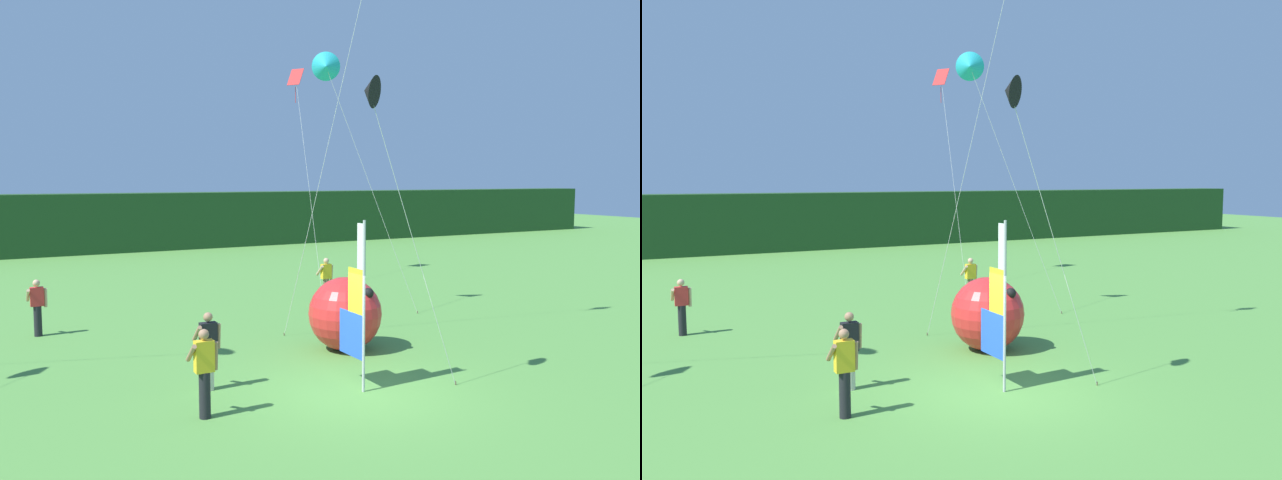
% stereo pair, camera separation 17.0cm
% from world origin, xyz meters
% --- Properties ---
extents(ground_plane, '(120.00, 120.00, 0.00)m').
position_xyz_m(ground_plane, '(0.00, 0.00, 0.00)').
color(ground_plane, '#518E3D').
extents(distant_treeline, '(80.00, 2.40, 3.59)m').
position_xyz_m(distant_treeline, '(0.00, 29.53, 1.79)').
color(distant_treeline, '#1E421E').
rests_on(distant_treeline, ground).
extents(banner_flag, '(0.06, 1.03, 3.67)m').
position_xyz_m(banner_flag, '(0.06, 0.23, 1.76)').
color(banner_flag, '#B7B7BC').
rests_on(banner_flag, ground).
extents(person_near_banner, '(0.55, 0.48, 1.72)m').
position_xyz_m(person_near_banner, '(-3.40, 0.08, 0.92)').
color(person_near_banner, black).
rests_on(person_near_banner, ground).
extents(person_mid_field, '(0.55, 0.48, 1.69)m').
position_xyz_m(person_mid_field, '(-2.79, 1.62, 0.90)').
color(person_mid_field, '#B7B2A3').
rests_on(person_mid_field, ground).
extents(person_far_left, '(0.55, 0.48, 1.66)m').
position_xyz_m(person_far_left, '(4.07, 8.84, 0.89)').
color(person_far_left, brown).
rests_on(person_far_left, ground).
extents(person_far_right, '(0.55, 0.48, 1.65)m').
position_xyz_m(person_far_right, '(-5.58, 8.52, 0.88)').
color(person_far_right, black).
rests_on(person_far_right, ground).
extents(inflatable_balloon, '(1.94, 1.94, 2.02)m').
position_xyz_m(inflatable_balloon, '(1.43, 3.02, 0.98)').
color(inflatable_balloon, red).
rests_on(inflatable_balloon, ground).
extents(kite_red_diamond_1, '(1.15, 4.29, 9.43)m').
position_xyz_m(kite_red_diamond_1, '(5.88, 14.83, 8.47)').
color(kite_red_diamond_1, brown).
rests_on(kite_red_diamond_1, ground).
extents(kite_black_delta_3, '(2.54, 0.65, 6.60)m').
position_xyz_m(kite_black_delta_3, '(-0.05, -0.42, 6.22)').
color(kite_black_delta_3, brown).
rests_on(kite_black_delta_3, ground).
extents(kite_cyan_delta_4, '(3.39, 1.66, 8.58)m').
position_xyz_m(kite_cyan_delta_4, '(3.09, 7.07, 8.08)').
color(kite_cyan_delta_4, brown).
rests_on(kite_cyan_delta_4, ground).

